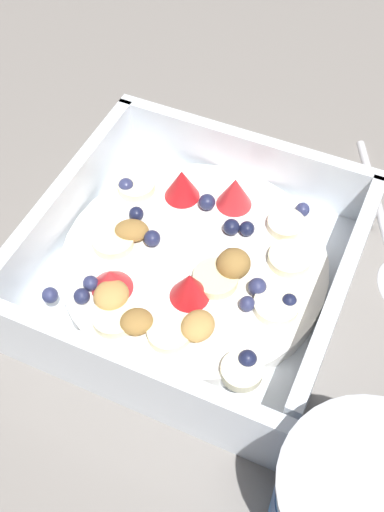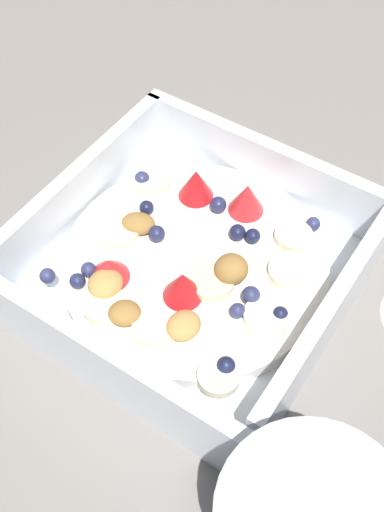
# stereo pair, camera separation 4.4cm
# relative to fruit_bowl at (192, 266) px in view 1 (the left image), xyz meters

# --- Properties ---
(ground_plane) EXTENTS (2.40, 2.40, 0.00)m
(ground_plane) POSITION_rel_fruit_bowl_xyz_m (0.01, -0.00, -0.02)
(ground_plane) COLOR gray
(fruit_bowl) EXTENTS (0.21, 0.21, 0.06)m
(fruit_bowl) POSITION_rel_fruit_bowl_xyz_m (0.00, 0.00, 0.00)
(fruit_bowl) COLOR white
(fruit_bowl) RESTS_ON ground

